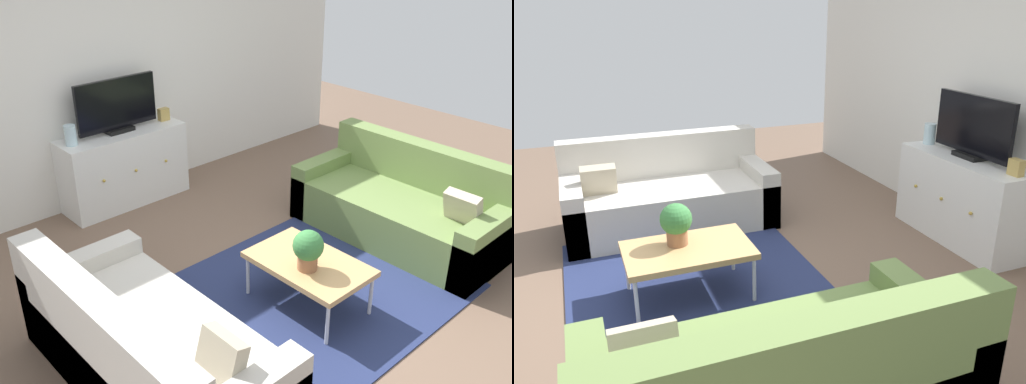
% 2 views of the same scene
% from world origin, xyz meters
% --- Properties ---
extents(ground_plane, '(10.00, 10.00, 0.00)m').
position_xyz_m(ground_plane, '(0.00, 0.00, 0.00)').
color(ground_plane, brown).
extents(wall_back, '(6.40, 0.12, 2.70)m').
position_xyz_m(wall_back, '(0.00, 2.55, 1.35)').
color(wall_back, silver).
rests_on(wall_back, ground_plane).
extents(area_rug, '(2.50, 1.90, 0.01)m').
position_xyz_m(area_rug, '(0.00, -0.15, 0.01)').
color(area_rug, navy).
rests_on(area_rug, ground_plane).
extents(couch_left_side, '(0.89, 1.91, 0.84)m').
position_xyz_m(couch_left_side, '(-1.44, -0.10, 0.28)').
color(couch_left_side, beige).
rests_on(couch_left_side, ground_plane).
extents(coffee_table, '(0.58, 0.90, 0.40)m').
position_xyz_m(coffee_table, '(-0.03, -0.23, 0.36)').
color(coffee_table, tan).
rests_on(coffee_table, ground_plane).
extents(potted_plant, '(0.23, 0.23, 0.31)m').
position_xyz_m(potted_plant, '(-0.11, -0.29, 0.57)').
color(potted_plant, '#936042').
rests_on(potted_plant, coffee_table).
extents(tv_console, '(1.29, 0.47, 0.77)m').
position_xyz_m(tv_console, '(-0.10, 2.27, 0.39)').
color(tv_console, white).
rests_on(tv_console, ground_plane).
extents(flat_screen_tv, '(0.86, 0.16, 0.54)m').
position_xyz_m(flat_screen_tv, '(-0.10, 2.29, 1.04)').
color(flat_screen_tv, black).
rests_on(flat_screen_tv, tv_console).
extents(glass_vase, '(0.11, 0.11, 0.20)m').
position_xyz_m(glass_vase, '(-0.62, 2.27, 0.87)').
color(glass_vase, silver).
rests_on(glass_vase, tv_console).
extents(mantel_clock, '(0.11, 0.07, 0.13)m').
position_xyz_m(mantel_clock, '(0.43, 2.27, 0.84)').
color(mantel_clock, tan).
rests_on(mantel_clock, tv_console).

